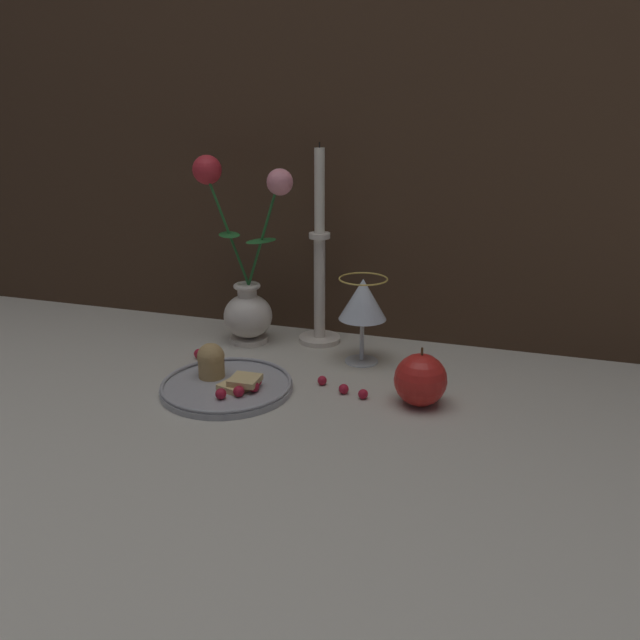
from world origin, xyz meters
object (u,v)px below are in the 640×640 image
at_px(wine_glass, 363,302).
at_px(vase, 245,283).
at_px(plate_with_pastries, 225,381).
at_px(candlestick, 320,277).
at_px(apple_beside_vase, 420,380).

bearing_deg(wine_glass, vase, 171.46).
distance_m(plate_with_pastries, wine_glass, 0.28).
bearing_deg(wine_glass, plate_with_pastries, -135.38).
relative_size(vase, plate_with_pastries, 1.65).
bearing_deg(candlestick, vase, -163.50).
xyz_separation_m(candlestick, apple_beside_vase, (0.23, -0.22, -0.09)).
bearing_deg(apple_beside_vase, vase, 154.40).
height_order(plate_with_pastries, candlestick, candlestick).
distance_m(vase, apple_beside_vase, 0.42).
height_order(vase, apple_beside_vase, vase).
bearing_deg(candlestick, wine_glass, -36.33).
relative_size(vase, apple_beside_vase, 3.79).
distance_m(vase, plate_with_pastries, 0.25).
xyz_separation_m(wine_glass, apple_beside_vase, (0.13, -0.14, -0.07)).
bearing_deg(vase, candlestick, 16.50).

